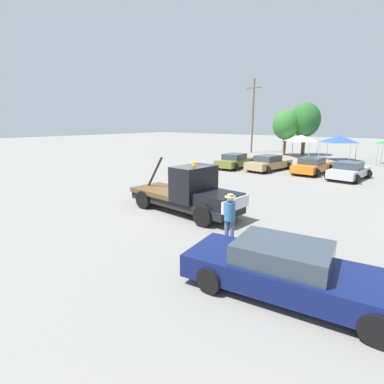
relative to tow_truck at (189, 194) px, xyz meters
The scene contains 14 objects.
ground_plane 1.03m from the tow_truck, behind, with size 160.00×160.00×0.00m, color gray.
tow_truck is the anchor object (origin of this frame).
foreground_car 7.26m from the tow_truck, 30.74° to the right, with size 5.50×2.63×1.34m.
person_near_truck 3.75m from the tow_truck, 28.31° to the right, with size 0.39×0.39×1.77m.
parked_car_olive 14.84m from the tow_truck, 112.89° to the left, with size 2.53×4.83×1.34m.
parked_car_tan 14.50m from the tow_truck, 100.76° to the left, with size 2.85×5.10×1.34m.
parked_car_orange 15.06m from the tow_truck, 87.00° to the left, with size 2.53×4.83×1.34m.
parked_car_silver 14.54m from the tow_truck, 74.96° to the left, with size 2.68×4.42×1.34m.
canopy_tent_white 26.28m from the tow_truck, 99.02° to the left, with size 3.12×3.12×2.68m.
canopy_tent_blue 25.90m from the tow_truck, 89.79° to the left, with size 3.17×3.17×2.73m.
tree_center 27.93m from the tow_truck, 103.67° to the left, with size 3.17×3.17×5.66m.
tree_right 29.23m from the tow_truck, 99.38° to the left, with size 3.68×3.68×6.56m.
traffic_cone 3.24m from the tow_truck, 72.56° to the left, with size 0.40×0.40×0.55m.
utility_pole 30.13m from the tow_truck, 112.68° to the left, with size 2.20×0.24×9.80m.
Camera 1 is at (8.94, -10.40, 4.20)m, focal length 28.00 mm.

